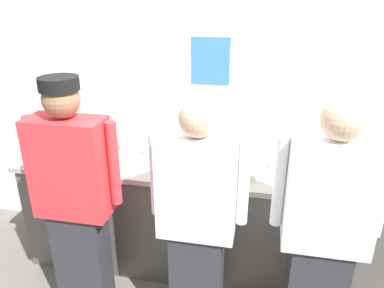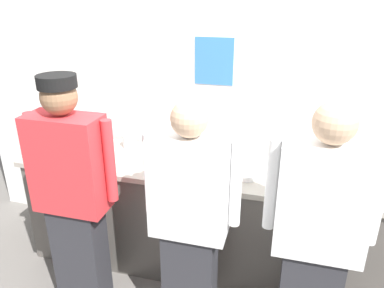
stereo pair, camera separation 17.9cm
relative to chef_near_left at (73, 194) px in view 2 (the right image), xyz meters
name	(u,v)px [view 2 (the right image)]	position (x,y,z in m)	size (l,w,h in m)	color
wall_back	(224,88)	(0.79, 1.09, 0.51)	(4.72, 0.11, 2.86)	white
prep_counter	(209,218)	(0.79, 0.62, -0.45)	(3.01, 0.66, 0.93)	#56514C
chef_near_left	(73,194)	(0.00, 0.00, 0.00)	(0.62, 0.24, 1.72)	#2D2D33
chef_center	(190,221)	(0.81, -0.01, -0.06)	(0.60, 0.24, 1.64)	#2D2D33
chef_far_right	(317,238)	(1.55, -0.03, -0.03)	(0.62, 0.24, 1.69)	#2D2D33
plate_stack_front	(228,167)	(0.94, 0.60, 0.04)	(0.20, 0.20, 0.06)	white
mixing_bowl_steel	(329,173)	(1.65, 0.62, 0.07)	(0.31, 0.31, 0.13)	#B7BABF
sheet_tray	(182,163)	(0.57, 0.62, 0.02)	(0.46, 0.31, 0.02)	#B7BABF
squeeze_bottle_primary	(87,139)	(-0.28, 0.68, 0.10)	(0.05, 0.05, 0.20)	red
ramekin_red_sauce	(152,149)	(0.27, 0.77, 0.03)	(0.10, 0.10, 0.04)	white
ramekin_yellow_sauce	(277,170)	(1.29, 0.67, 0.03)	(0.11, 0.11, 0.04)	white
ramekin_orange_sauce	(248,177)	(1.10, 0.50, 0.03)	(0.11, 0.11, 0.04)	white
ramekin_green_sauce	(227,158)	(0.89, 0.77, 0.03)	(0.10, 0.10, 0.04)	white
deli_cup	(128,141)	(0.03, 0.82, 0.06)	(0.09, 0.09, 0.11)	white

